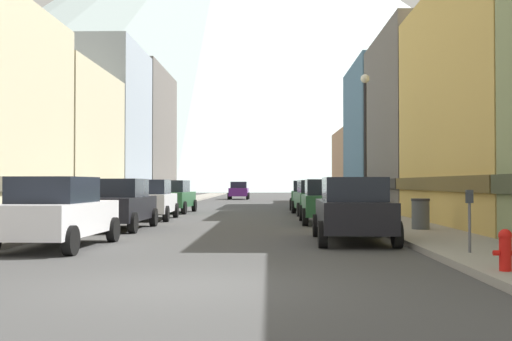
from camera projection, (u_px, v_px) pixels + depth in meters
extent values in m
plane|color=#414141|center=(174.00, 287.00, 9.79)|extent=(400.00, 400.00, 0.00)
cube|color=gray|center=(162.00, 205.00, 44.91)|extent=(2.50, 100.00, 0.15)
cube|color=gray|center=(336.00, 205.00, 44.64)|extent=(2.50, 100.00, 0.15)
cube|color=beige|center=(28.00, 141.00, 33.99)|extent=(8.27, 9.83, 7.83)
cube|color=#595444|center=(28.00, 184.00, 33.95)|extent=(8.57, 9.83, 0.50)
cube|color=#99A5B2|center=(94.00, 126.00, 43.60)|extent=(6.47, 8.89, 11.18)
cube|color=#444A50|center=(94.00, 184.00, 43.52)|extent=(6.77, 8.89, 0.50)
cube|color=#66605B|center=(117.00, 136.00, 54.62)|extent=(8.60, 12.43, 11.51)
cube|color=#2D2B29|center=(117.00, 184.00, 54.53)|extent=(8.90, 12.43, 0.50)
cube|color=#66605B|center=(440.00, 123.00, 34.26)|extent=(6.71, 10.44, 9.82)
cube|color=#2D2B29|center=(440.00, 184.00, 34.19)|extent=(7.01, 10.44, 0.50)
cube|color=slate|center=(415.00, 135.00, 45.29)|extent=(9.07, 10.60, 10.21)
cube|color=#22333F|center=(415.00, 184.00, 45.22)|extent=(9.37, 10.60, 0.50)
cube|color=tan|center=(373.00, 166.00, 55.30)|extent=(6.42, 9.27, 6.24)
cube|color=brown|center=(373.00, 184.00, 55.27)|extent=(6.72, 9.27, 0.50)
cube|color=silver|center=(58.00, 218.00, 15.66)|extent=(2.01, 4.47, 0.80)
cube|color=#1E232D|center=(54.00, 190.00, 15.43)|extent=(1.68, 2.26, 0.64)
cylinder|color=black|center=(48.00, 229.00, 17.36)|extent=(0.25, 0.69, 0.68)
cylinder|color=black|center=(113.00, 230.00, 17.25)|extent=(0.25, 0.69, 0.68)
cylinder|color=black|center=(71.00, 241.00, 13.95)|extent=(0.25, 0.69, 0.68)
cube|color=black|center=(118.00, 208.00, 21.87)|extent=(1.92, 4.43, 0.80)
cube|color=#1E232D|center=(120.00, 188.00, 22.14)|extent=(1.64, 2.23, 0.64)
cylinder|color=black|center=(133.00, 223.00, 20.18)|extent=(0.23, 0.68, 0.68)
cylinder|color=black|center=(77.00, 223.00, 20.25)|extent=(0.23, 0.68, 0.68)
cylinder|color=black|center=(154.00, 217.00, 23.47)|extent=(0.23, 0.68, 0.68)
cylinder|color=black|center=(105.00, 217.00, 23.55)|extent=(0.23, 0.68, 0.68)
cube|color=silver|center=(151.00, 203.00, 27.87)|extent=(1.96, 4.45, 0.80)
cube|color=#1E232D|center=(150.00, 187.00, 27.64)|extent=(1.66, 2.24, 0.64)
cylinder|color=black|center=(137.00, 210.00, 29.51)|extent=(0.24, 0.69, 0.68)
cylinder|color=black|center=(176.00, 210.00, 29.52)|extent=(0.24, 0.69, 0.68)
cylinder|color=black|center=(122.00, 214.00, 26.21)|extent=(0.24, 0.69, 0.68)
cylinder|color=black|center=(166.00, 214.00, 26.22)|extent=(0.24, 0.69, 0.68)
cube|color=#265933|center=(173.00, 199.00, 34.28)|extent=(2.03, 4.47, 0.80)
cube|color=#1E232D|center=(172.00, 186.00, 34.05)|extent=(1.69, 2.27, 0.64)
cylinder|color=black|center=(163.00, 206.00, 35.98)|extent=(0.25, 0.69, 0.68)
cylinder|color=black|center=(194.00, 206.00, 35.86)|extent=(0.25, 0.69, 0.68)
cylinder|color=black|center=(149.00, 208.00, 32.69)|extent=(0.25, 0.69, 0.68)
cylinder|color=black|center=(184.00, 208.00, 32.57)|extent=(0.25, 0.69, 0.68)
cube|color=black|center=(353.00, 215.00, 17.23)|extent=(1.97, 4.45, 0.80)
cube|color=#1E232D|center=(354.00, 189.00, 16.99)|extent=(1.66, 2.24, 0.64)
cylinder|color=black|center=(317.00, 226.00, 18.91)|extent=(0.24, 0.69, 0.68)
cylinder|color=black|center=(378.00, 226.00, 18.82)|extent=(0.24, 0.69, 0.68)
cylinder|color=black|center=(323.00, 234.00, 15.62)|extent=(0.24, 0.69, 0.68)
cylinder|color=black|center=(397.00, 235.00, 15.52)|extent=(0.24, 0.69, 0.68)
cube|color=#265933|center=(326.00, 205.00, 25.30)|extent=(1.89, 4.42, 0.80)
cube|color=#1E232D|center=(326.00, 187.00, 25.56)|extent=(1.63, 2.22, 0.64)
cylinder|color=black|center=(354.00, 217.00, 23.61)|extent=(0.23, 0.68, 0.68)
cylinder|color=black|center=(305.00, 217.00, 23.67)|extent=(0.23, 0.68, 0.68)
cylinder|color=black|center=(345.00, 213.00, 26.91)|extent=(0.23, 0.68, 0.68)
cylinder|color=black|center=(302.00, 213.00, 26.97)|extent=(0.23, 0.68, 0.68)
cube|color=#265933|center=(314.00, 200.00, 32.07)|extent=(2.04, 4.48, 0.80)
cube|color=#1E232D|center=(315.00, 186.00, 31.84)|extent=(1.70, 2.27, 0.64)
cylinder|color=black|center=(294.00, 207.00, 33.69)|extent=(0.25, 0.69, 0.68)
cylinder|color=black|center=(328.00, 207.00, 33.73)|extent=(0.25, 0.69, 0.68)
cylinder|color=black|center=(299.00, 210.00, 30.39)|extent=(0.25, 0.69, 0.68)
cylinder|color=black|center=(337.00, 210.00, 30.44)|extent=(0.25, 0.69, 0.68)
cube|color=#265933|center=(307.00, 198.00, 38.63)|extent=(2.02, 4.47, 0.80)
cube|color=#1E232D|center=(307.00, 186.00, 38.39)|extent=(1.69, 2.26, 0.64)
cylinder|color=black|center=(292.00, 203.00, 40.32)|extent=(0.25, 0.69, 0.68)
cylinder|color=black|center=(320.00, 203.00, 40.21)|extent=(0.25, 0.69, 0.68)
cylinder|color=black|center=(291.00, 205.00, 37.03)|extent=(0.25, 0.69, 0.68)
cylinder|color=black|center=(323.00, 205.00, 36.91)|extent=(0.25, 0.69, 0.68)
cube|color=#591E72|center=(239.00, 192.00, 63.44)|extent=(1.84, 4.40, 0.80)
cube|color=#1E232D|center=(239.00, 185.00, 63.70)|extent=(1.60, 2.20, 0.64)
cylinder|color=black|center=(247.00, 196.00, 61.76)|extent=(0.22, 0.68, 0.68)
cylinder|color=black|center=(229.00, 196.00, 61.80)|extent=(0.22, 0.68, 0.68)
cylinder|color=black|center=(248.00, 196.00, 65.06)|extent=(0.22, 0.68, 0.68)
cylinder|color=black|center=(231.00, 196.00, 65.10)|extent=(0.22, 0.68, 0.68)
cylinder|color=red|center=(505.00, 255.00, 10.46)|extent=(0.20, 0.20, 0.55)
sphere|color=red|center=(505.00, 235.00, 10.47)|extent=(0.22, 0.22, 0.22)
cylinder|color=red|center=(496.00, 253.00, 10.46)|extent=(0.10, 0.09, 0.09)
cylinder|color=#595960|center=(470.00, 228.00, 13.26)|extent=(0.06, 0.06, 1.05)
cube|color=#33383F|center=(469.00, 196.00, 13.27)|extent=(0.14, 0.10, 0.28)
cylinder|color=#4C5156|center=(421.00, 215.00, 20.04)|extent=(0.56, 0.56, 0.90)
cylinder|color=#2D2D33|center=(420.00, 200.00, 20.05)|extent=(0.59, 0.59, 0.08)
cylinder|color=navy|center=(354.00, 196.00, 35.01)|extent=(0.36, 0.36, 1.49)
sphere|color=tan|center=(354.00, 181.00, 35.02)|extent=(0.24, 0.24, 0.24)
cylinder|color=black|center=(365.00, 151.00, 25.08)|extent=(0.12, 0.12, 5.50)
sphere|color=white|center=(365.00, 79.00, 25.14)|extent=(0.36, 0.36, 0.36)
cone|color=silver|center=(231.00, 38.00, 271.33)|extent=(324.46, 324.46, 129.92)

